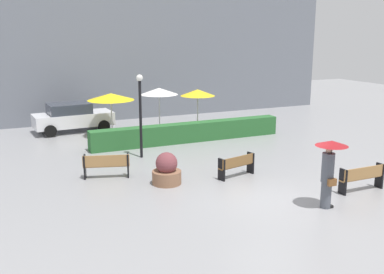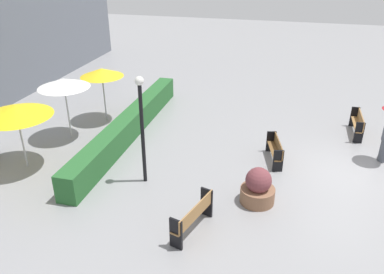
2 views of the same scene
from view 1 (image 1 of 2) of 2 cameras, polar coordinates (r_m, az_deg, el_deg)
name	(u,v)px [view 1 (image 1 of 2)]	position (r m, az deg, el deg)	size (l,w,h in m)	color
ground_plane	(269,200)	(14.84, 9.79, -7.91)	(60.00, 60.00, 0.00)	gray
bench_mid_center	(237,164)	(16.82, 5.78, -3.50)	(1.63, 0.70, 0.82)	brown
bench_near_right	(363,176)	(16.29, 20.93, -4.73)	(1.77, 0.34, 0.88)	#9E7242
bench_far_left	(106,164)	(16.90, -10.87, -3.44)	(1.72, 0.82, 0.90)	#9E7242
pedestrian_with_umbrella	(329,165)	(14.14, 17.08, -3.41)	(0.98, 0.98, 2.16)	#4C515B
planter_pot	(167,171)	(16.01, -3.26, -4.29)	(1.05, 1.05, 1.16)	brown
lamp_post	(140,107)	(19.11, -6.62, 3.85)	(0.28, 0.28, 3.60)	black
patio_umbrella_yellow	(111,97)	(23.26, -10.32, 5.07)	(2.39, 2.39, 2.29)	silver
patio_umbrella_white	(159,91)	(23.70, -4.22, 5.83)	(1.99, 1.99, 2.47)	silver
patio_umbrella_yellow_far	(198,93)	(23.89, 0.73, 5.67)	(1.84, 1.84, 2.37)	silver
hedge_strip	(189,132)	(22.18, -0.42, 0.60)	(9.88, 0.70, 0.94)	#28602D
building_facade	(126,43)	(28.53, -8.39, 11.74)	(28.00, 1.20, 9.33)	slate
parked_car	(72,117)	(25.31, -15.02, 2.51)	(4.31, 2.20, 1.57)	silver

